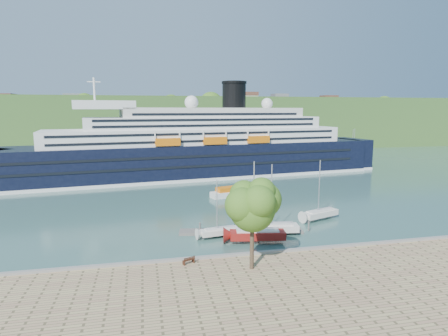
% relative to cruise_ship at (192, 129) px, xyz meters
% --- Properties ---
extents(ground, '(400.00, 400.00, 0.00)m').
position_rel_cruise_ship_xyz_m(ground, '(1.87, -59.23, -12.90)').
color(ground, '#325A52').
rests_on(ground, ground).
extents(far_hillside, '(400.00, 50.00, 24.00)m').
position_rel_cruise_ship_xyz_m(far_hillside, '(1.87, 85.77, -0.90)').
color(far_hillside, '#2F5923').
rests_on(far_hillside, ground).
extents(quay_coping, '(220.00, 0.50, 0.30)m').
position_rel_cruise_ship_xyz_m(quay_coping, '(1.87, -59.43, -11.75)').
color(quay_coping, slate).
rests_on(quay_coping, promenade).
extents(cruise_ship, '(116.12, 31.71, 25.81)m').
position_rel_cruise_ship_xyz_m(cruise_ship, '(0.00, 0.00, 0.00)').
color(cruise_ship, black).
rests_on(cruise_ship, ground).
extents(park_bench, '(1.57, 1.13, 0.93)m').
position_rel_cruise_ship_xyz_m(park_bench, '(-8.39, -60.51, -11.44)').
color(park_bench, '#452213').
rests_on(park_bench, promenade).
extents(promenade_tree, '(6.49, 6.49, 10.75)m').
position_rel_cruise_ship_xyz_m(promenade_tree, '(-1.88, -63.19, -6.53)').
color(promenade_tree, '#2E5717').
rests_on(promenade_tree, promenade).
extents(floating_pontoon, '(18.26, 5.27, 0.40)m').
position_rel_cruise_ship_xyz_m(floating_pontoon, '(0.83, -48.54, -12.70)').
color(floating_pontoon, slate).
rests_on(floating_pontoon, ground).
extents(sailboat_white_near, '(6.35, 2.67, 7.96)m').
position_rel_cruise_ship_xyz_m(sailboat_white_near, '(-2.60, -49.69, -8.92)').
color(sailboat_white_near, silver).
rests_on(sailboat_white_near, ground).
extents(sailboat_red, '(8.55, 3.68, 10.69)m').
position_rel_cruise_ship_xyz_m(sailboat_red, '(1.96, -53.03, -7.56)').
color(sailboat_red, maroon).
rests_on(sailboat_red, ground).
extents(sailboat_white_far, '(7.58, 4.50, 9.48)m').
position_rel_cruise_ship_xyz_m(sailboat_white_far, '(15.42, -44.67, -8.16)').
color(sailboat_white_far, silver).
rests_on(sailboat_white_far, ground).
extents(tender_launch, '(7.99, 4.49, 2.09)m').
position_rel_cruise_ship_xyz_m(tender_launch, '(4.21, -25.47, -11.86)').
color(tender_launch, orange).
rests_on(tender_launch, ground).
extents(sailboat_extra, '(7.86, 3.22, 9.86)m').
position_rel_cruise_ship_xyz_m(sailboat_extra, '(5.33, -50.41, -7.97)').
color(sailboat_extra, silver).
rests_on(sailboat_extra, ground).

